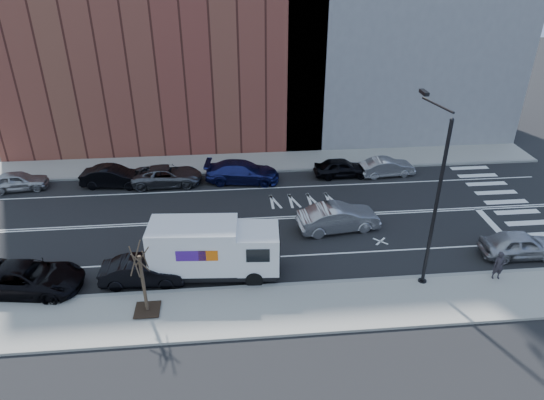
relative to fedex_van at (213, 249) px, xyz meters
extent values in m
plane|color=black|center=(3.81, 5.60, -1.64)|extent=(120.00, 120.00, 0.00)
cube|color=gray|center=(3.81, -3.20, -1.56)|extent=(44.00, 3.60, 0.15)
cube|color=gray|center=(3.81, 14.40, -1.56)|extent=(44.00, 3.60, 0.15)
cube|color=gray|center=(3.81, -1.40, -1.55)|extent=(44.00, 0.25, 0.17)
cube|color=gray|center=(3.81, 12.60, -1.55)|extent=(44.00, 0.25, 0.17)
cube|color=brown|center=(-4.19, 21.20, 9.36)|extent=(26.00, 10.00, 22.00)
cylinder|color=black|center=(10.81, -1.80, 2.86)|extent=(0.18, 0.18, 9.00)
cylinder|color=black|center=(10.81, -1.80, -1.54)|extent=(0.44, 0.44, 0.20)
sphere|color=black|center=(10.81, -1.80, 7.31)|extent=(0.20, 0.20, 0.20)
cylinder|color=black|center=(10.81, -0.10, 7.46)|extent=(0.11, 3.49, 0.48)
cube|color=black|center=(10.81, 1.60, 7.56)|extent=(0.25, 0.80, 0.18)
cube|color=#FFF2CC|center=(10.81, 1.60, 7.46)|extent=(0.18, 0.55, 0.03)
cube|color=black|center=(-3.19, -2.80, -1.41)|extent=(1.20, 1.20, 0.04)
cylinder|color=#382B1E|center=(-3.19, -2.80, 0.11)|extent=(0.16, 0.16, 3.20)
cylinder|color=#382B1E|center=(-2.94, -2.80, 1.51)|extent=(0.06, 0.80, 1.44)
cylinder|color=#382B1E|center=(-3.11, -2.56, 1.51)|extent=(0.81, 0.31, 1.19)
cylinder|color=#382B1E|center=(-3.39, -2.65, 1.51)|extent=(0.58, 0.76, 1.50)
cylinder|color=#382B1E|center=(-3.39, -2.95, 1.51)|extent=(0.47, 0.61, 1.37)
cylinder|color=#382B1E|center=(-3.11, -3.04, 1.51)|extent=(0.72, 0.29, 1.13)
cube|color=black|center=(-0.02, 0.00, -1.15)|extent=(6.81, 2.71, 0.32)
cube|color=white|center=(2.34, -0.16, 0.03)|extent=(2.30, 2.45, 2.15)
cube|color=black|center=(3.43, -0.24, 0.35)|extent=(0.20, 1.99, 1.02)
cube|color=black|center=(2.26, -1.33, 0.35)|extent=(1.18, 0.12, 0.75)
cube|color=black|center=(2.42, 1.01, 0.35)|extent=(1.18, 0.12, 0.75)
cube|color=black|center=(3.39, -0.23, -1.05)|extent=(0.31, 2.16, 0.38)
cube|color=white|center=(-0.99, 0.07, 0.25)|extent=(4.67, 2.67, 2.47)
cube|color=#47198C|center=(-1.07, -1.13, 0.41)|extent=(1.50, 0.13, 0.59)
cube|color=orange|center=(-0.21, -1.19, 0.41)|extent=(0.97, 0.09, 0.59)
cube|color=#47198C|center=(-0.90, 1.27, 0.41)|extent=(1.50, 0.13, 0.59)
cube|color=orange|center=(-0.04, 1.21, 0.41)|extent=(0.97, 0.09, 0.59)
cylinder|color=black|center=(2.05, -1.22, -1.18)|extent=(0.92, 0.36, 0.90)
cylinder|color=black|center=(2.20, 0.93, -1.18)|extent=(0.92, 0.36, 0.90)
cylinder|color=black|center=(-2.03, -0.94, -1.18)|extent=(0.92, 0.36, 0.90)
cylinder|color=black|center=(-1.88, 1.21, -1.18)|extent=(0.92, 0.36, 0.90)
imported|color=#9F9FA3|center=(-14.06, 11.35, -0.95)|extent=(4.16, 2.05, 1.36)
imported|color=black|center=(-7.39, 11.30, -0.89)|extent=(4.70, 2.09, 1.50)
imported|color=#4B4C52|center=(-3.55, 11.21, -0.93)|extent=(5.12, 2.47, 1.41)
imported|color=navy|center=(1.94, 11.18, -0.85)|extent=(5.65, 2.87, 1.57)
imported|color=black|center=(9.41, 11.39, -0.94)|extent=(4.14, 1.72, 1.40)
imported|color=#A1A1A5|center=(12.89, 11.24, -0.96)|extent=(4.23, 1.81, 1.35)
imported|color=#9B9A9F|center=(7.55, 3.90, -0.81)|extent=(5.19, 2.38, 1.65)
imported|color=black|center=(-3.69, -0.35, -0.92)|extent=(4.36, 1.61, 1.43)
imported|color=black|center=(-9.41, -0.46, -0.87)|extent=(5.84, 3.26, 1.54)
imported|color=#A6A5AA|center=(17.15, 0.14, -0.88)|extent=(4.47, 1.92, 1.51)
imported|color=#28242A|center=(14.77, -1.90, -0.69)|extent=(0.62, 0.45, 1.60)
camera|label=1|loc=(1.11, -21.21, 14.30)|focal=32.00mm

